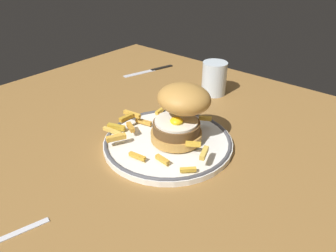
{
  "coord_description": "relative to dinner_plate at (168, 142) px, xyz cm",
  "views": [
    {
      "loc": [
        30.61,
        -38.71,
        37.61
      ],
      "look_at": [
        -5.84,
        4.3,
        4.6
      ],
      "focal_mm": 34.44,
      "sensor_mm": 36.0,
      "label": 1
    }
  ],
  "objects": [
    {
      "name": "knife",
      "position": [
        -32.29,
        30.34,
        -0.58
      ],
      "size": [
        6.33,
        17.73,
        0.7
      ],
      "color": "black",
      "rests_on": "ground_plane"
    },
    {
      "name": "water_glass",
      "position": [
        -7.19,
        27.99,
        3.1
      ],
      "size": [
        6.7,
        6.7,
        8.98
      ],
      "color": "silver",
      "rests_on": "ground_plane"
    },
    {
      "name": "dinner_plate",
      "position": [
        0.0,
        0.0,
        0.0
      ],
      "size": [
        26.83,
        26.83,
        1.6
      ],
      "color": "white",
      "rests_on": "ground_plane"
    },
    {
      "name": "ground_plane",
      "position": [
        5.84,
        -4.3,
        -2.84
      ],
      "size": [
        127.87,
        104.94,
        4.0
      ],
      "primitive_type": "cube",
      "color": "olive"
    },
    {
      "name": "burger",
      "position": [
        1.54,
        2.18,
        6.71
      ],
      "size": [
        15.3,
        15.34,
        11.68
      ],
      "color": "#BF8B41",
      "rests_on": "dinner_plate"
    },
    {
      "name": "fries_pile",
      "position": [
        -4.13,
        -0.82,
        1.85
      ],
      "size": [
        24.76,
        21.3,
        2.78
      ],
      "color": "gold",
      "rests_on": "dinner_plate"
    }
  ]
}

